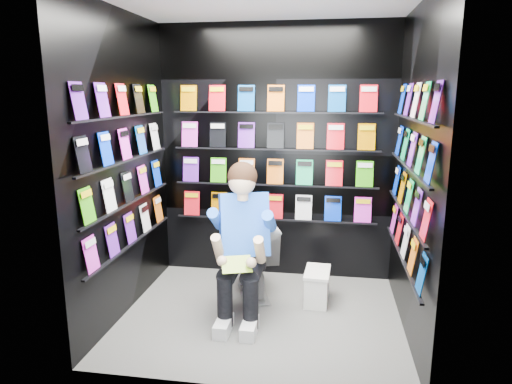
# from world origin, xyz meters

# --- Properties ---
(floor) EXTENTS (2.40, 2.40, 0.00)m
(floor) POSITION_xyz_m (0.00, 0.00, 0.00)
(floor) COLOR slate
(floor) RESTS_ON ground
(ceiling) EXTENTS (2.40, 2.40, 0.00)m
(ceiling) POSITION_xyz_m (0.00, 0.00, 2.60)
(ceiling) COLOR white
(ceiling) RESTS_ON floor
(wall_back) EXTENTS (2.40, 0.04, 2.60)m
(wall_back) POSITION_xyz_m (0.00, 1.00, 1.30)
(wall_back) COLOR black
(wall_back) RESTS_ON floor
(wall_front) EXTENTS (2.40, 0.04, 2.60)m
(wall_front) POSITION_xyz_m (0.00, -1.00, 1.30)
(wall_front) COLOR black
(wall_front) RESTS_ON floor
(wall_left) EXTENTS (0.04, 2.00, 2.60)m
(wall_left) POSITION_xyz_m (-1.20, 0.00, 1.30)
(wall_left) COLOR black
(wall_left) RESTS_ON floor
(wall_right) EXTENTS (0.04, 2.00, 2.60)m
(wall_right) POSITION_xyz_m (1.20, 0.00, 1.30)
(wall_right) COLOR black
(wall_right) RESTS_ON floor
(comics_back) EXTENTS (2.10, 0.06, 1.37)m
(comics_back) POSITION_xyz_m (0.00, 0.97, 1.31)
(comics_back) COLOR red
(comics_back) RESTS_ON wall_back
(comics_left) EXTENTS (0.06, 1.70, 1.37)m
(comics_left) POSITION_xyz_m (-1.17, 0.00, 1.31)
(comics_left) COLOR red
(comics_left) RESTS_ON wall_left
(comics_right) EXTENTS (0.06, 1.70, 1.37)m
(comics_right) POSITION_xyz_m (1.17, 0.00, 1.31)
(comics_right) COLOR red
(comics_right) RESTS_ON wall_right
(toilet) EXTENTS (0.63, 0.84, 0.73)m
(toilet) POSITION_xyz_m (-0.16, 0.45, 0.37)
(toilet) COLOR silver
(toilet) RESTS_ON floor
(longbox) EXTENTS (0.22, 0.38, 0.28)m
(longbox) POSITION_xyz_m (0.47, 0.36, 0.14)
(longbox) COLOR white
(longbox) RESTS_ON floor
(longbox_lid) EXTENTS (0.24, 0.40, 0.03)m
(longbox_lid) POSITION_xyz_m (0.47, 0.36, 0.29)
(longbox_lid) COLOR white
(longbox_lid) RESTS_ON longbox
(reader) EXTENTS (0.79, 0.95, 1.50)m
(reader) POSITION_xyz_m (-0.16, 0.07, 0.80)
(reader) COLOR blue
(reader) RESTS_ON toilet
(held_comic) EXTENTS (0.27, 0.21, 0.10)m
(held_comic) POSITION_xyz_m (-0.16, -0.28, 0.58)
(held_comic) COLOR green
(held_comic) RESTS_ON reader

